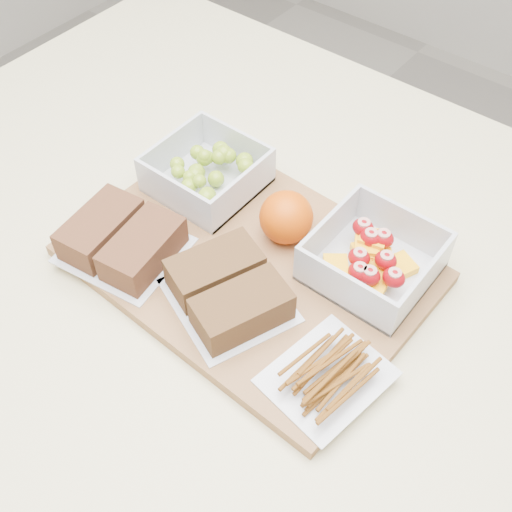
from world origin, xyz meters
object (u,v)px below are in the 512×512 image
object	(u,v)px
pretzel_bag	(328,371)
orange	(286,217)
grape_container	(209,172)
sandwich_bag_left	(122,239)
cutting_board	(249,264)
sandwich_bag_center	(228,290)
fruit_container	(373,260)

from	to	relation	value
pretzel_bag	orange	bearing A→B (deg)	139.15
orange	pretzel_bag	size ratio (longest dim) A/B	0.48
grape_container	sandwich_bag_left	bearing A→B (deg)	-92.10
cutting_board	grape_container	bearing A→B (deg)	153.00
grape_container	sandwich_bag_center	bearing A→B (deg)	-42.32
fruit_container	sandwich_bag_left	bearing A→B (deg)	-147.91
cutting_board	grape_container	world-z (taller)	grape_container
fruit_container	sandwich_bag_left	xyz separation A→B (m)	(-0.26, -0.16, -0.00)
sandwich_bag_center	grape_container	bearing A→B (deg)	137.68
fruit_container	sandwich_bag_center	distance (m)	0.18
fruit_container	sandwich_bag_left	world-z (taller)	fruit_container
cutting_board	sandwich_bag_left	world-z (taller)	sandwich_bag_left
cutting_board	fruit_container	distance (m)	0.15
fruit_container	sandwich_bag_left	size ratio (longest dim) A/B	0.87
cutting_board	fruit_container	xyz separation A→B (m)	(0.13, 0.08, 0.03)
cutting_board	sandwich_bag_center	size ratio (longest dim) A/B	2.40
grape_container	fruit_container	xyz separation A→B (m)	(0.25, 0.01, -0.00)
grape_container	sandwich_bag_left	distance (m)	0.16
orange	cutting_board	bearing A→B (deg)	-100.44
fruit_container	orange	world-z (taller)	orange
cutting_board	fruit_container	bearing A→B (deg)	32.80
grape_container	orange	distance (m)	0.14
orange	sandwich_bag_center	distance (m)	0.12
pretzel_bag	grape_container	bearing A→B (deg)	153.63
fruit_container	cutting_board	bearing A→B (deg)	-149.05
grape_container	orange	world-z (taller)	orange
grape_container	fruit_container	world-z (taller)	fruit_container
fruit_container	orange	distance (m)	0.12
fruit_container	pretzel_bag	bearing A→B (deg)	-74.94
fruit_container	pretzel_bag	size ratio (longest dim) A/B	0.96
fruit_container	pretzel_bag	xyz separation A→B (m)	(0.04, -0.15, -0.01)
grape_container	pretzel_bag	world-z (taller)	grape_container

